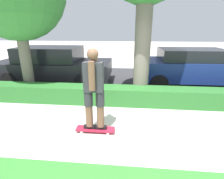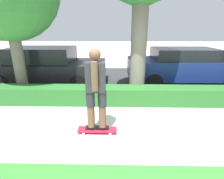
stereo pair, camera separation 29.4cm
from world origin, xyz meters
name	(u,v)px [view 2 (the right image)]	position (x,y,z in m)	size (l,w,h in m)	color
ground_plane	(121,132)	(0.00, 0.00, 0.00)	(60.00, 60.00, 0.00)	beige
street_asphalt	(118,80)	(0.00, 4.20, 0.00)	(16.22, 5.00, 0.01)	#38383A
hedge_row	(120,95)	(0.00, 1.60, 0.26)	(16.22, 0.60, 0.52)	#2D702D
skateboard	(97,130)	(-0.52, -0.02, 0.07)	(0.85, 0.24, 0.08)	red
skater_person	(96,89)	(-0.52, -0.02, 1.01)	(0.51, 0.45, 1.74)	black
parked_car_front	(46,65)	(-2.93, 3.57, 0.77)	(4.62, 2.05, 1.49)	black
parked_car_middle	(185,66)	(2.64, 3.57, 0.78)	(4.54, 1.83, 1.46)	navy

